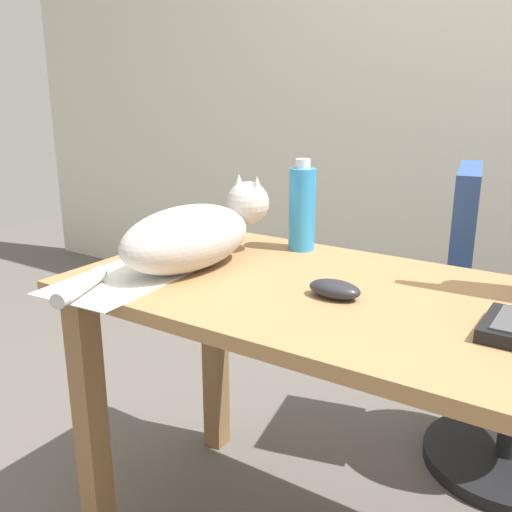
# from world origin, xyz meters

# --- Properties ---
(desk) EXTENTS (1.52, 0.61, 0.71)m
(desk) POSITION_xyz_m (0.00, 0.00, 0.60)
(desk) COLOR #9E7247
(desk) RESTS_ON ground_plane
(office_chair) EXTENTS (0.49, 0.48, 0.91)m
(office_chair) POSITION_xyz_m (0.06, 0.63, 0.39)
(office_chair) COLOR black
(office_chair) RESTS_ON ground_plane
(cat) EXTENTS (0.23, 0.61, 0.20)m
(cat) POSITION_xyz_m (-0.54, -0.04, 0.79)
(cat) COLOR #B2ADA8
(cat) RESTS_ON desk
(computer_mouse) EXTENTS (0.11, 0.06, 0.04)m
(computer_mouse) POSITION_xyz_m (-0.17, -0.04, 0.73)
(computer_mouse) COLOR #232328
(computer_mouse) RESTS_ON desk
(paper_sheet) EXTENTS (0.23, 0.31, 0.00)m
(paper_sheet) POSITION_xyz_m (-0.61, -0.22, 0.71)
(paper_sheet) COLOR white
(paper_sheet) RESTS_ON desk
(water_bottle) EXTENTS (0.07, 0.07, 0.24)m
(water_bottle) POSITION_xyz_m (-0.40, 0.24, 0.82)
(water_bottle) COLOR #2D8CD1
(water_bottle) RESTS_ON desk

